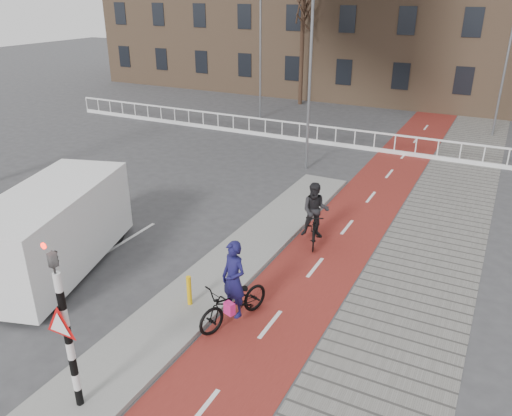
% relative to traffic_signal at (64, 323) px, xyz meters
% --- Properties ---
extents(ground, '(120.00, 120.00, 0.00)m').
position_rel_traffic_signal_xyz_m(ground, '(0.60, 2.02, -1.99)').
color(ground, '#38383A').
rests_on(ground, ground).
extents(bike_lane, '(2.50, 60.00, 0.01)m').
position_rel_traffic_signal_xyz_m(bike_lane, '(2.10, 12.02, -1.98)').
color(bike_lane, maroon).
rests_on(bike_lane, ground).
extents(sidewalk, '(3.00, 60.00, 0.01)m').
position_rel_traffic_signal_xyz_m(sidewalk, '(4.90, 12.02, -1.98)').
color(sidewalk, slate).
rests_on(sidewalk, ground).
extents(curb_island, '(1.80, 16.00, 0.12)m').
position_rel_traffic_signal_xyz_m(curb_island, '(-0.10, 6.02, -1.93)').
color(curb_island, gray).
rests_on(curb_island, ground).
extents(traffic_signal, '(0.80, 0.80, 3.68)m').
position_rel_traffic_signal_xyz_m(traffic_signal, '(0.00, 0.00, 0.00)').
color(traffic_signal, black).
rests_on(traffic_signal, curb_island).
extents(bollard, '(0.12, 0.12, 0.79)m').
position_rel_traffic_signal_xyz_m(bollard, '(0.01, 3.72, -1.47)').
color(bollard, yellow).
rests_on(bollard, curb_island).
extents(cyclist_near, '(1.35, 2.21, 2.14)m').
position_rel_traffic_signal_xyz_m(cyclist_near, '(1.29, 3.72, -1.26)').
color(cyclist_near, black).
rests_on(cyclist_near, bike_lane).
extents(cyclist_far, '(1.10, 1.95, 2.01)m').
position_rel_traffic_signal_xyz_m(cyclist_far, '(1.51, 8.44, -1.15)').
color(cyclist_far, black).
rests_on(cyclist_far, bike_lane).
extents(van, '(3.72, 5.91, 2.37)m').
position_rel_traffic_signal_xyz_m(van, '(-4.45, 3.62, -0.74)').
color(van, white).
rests_on(van, ground).
extents(railing, '(28.00, 0.10, 0.99)m').
position_rel_traffic_signal_xyz_m(railing, '(-4.40, 19.02, -1.68)').
color(railing, silver).
rests_on(railing, ground).
extents(tree_mid, '(0.28, 0.28, 6.91)m').
position_rel_traffic_signal_xyz_m(tree_mid, '(-6.97, 27.74, 1.47)').
color(tree_mid, black).
rests_on(tree_mid, ground).
extents(streetlight_near, '(0.12, 0.12, 7.33)m').
position_rel_traffic_signal_xyz_m(streetlight_near, '(-1.40, 15.01, 1.68)').
color(streetlight_near, slate).
rests_on(streetlight_near, ground).
extents(streetlight_left, '(0.12, 0.12, 8.92)m').
position_rel_traffic_signal_xyz_m(streetlight_left, '(-7.61, 22.79, 2.47)').
color(streetlight_left, slate).
rests_on(streetlight_left, ground).
extents(streetlight_right, '(0.12, 0.12, 8.05)m').
position_rel_traffic_signal_xyz_m(streetlight_right, '(5.65, 24.90, 2.03)').
color(streetlight_right, slate).
rests_on(streetlight_right, ground).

